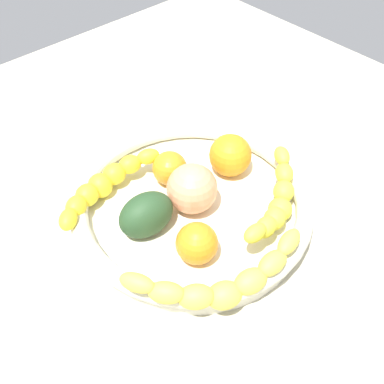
{
  "coord_description": "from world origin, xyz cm",
  "views": [
    {
      "loc": [
        34.27,
        -31.21,
        56.41
      ],
      "look_at": [
        0.0,
        0.0,
        8.3
      ],
      "focal_mm": 43.59,
      "sensor_mm": 36.0,
      "label": 1
    }
  ],
  "objects": [
    {
      "name": "kitchen_counter",
      "position": [
        0.0,
        0.0,
        1.5
      ],
      "size": [
        120.0,
        120.0,
        3.0
      ],
      "primitive_type": "cube",
      "color": "#B3AD95",
      "rests_on": "ground"
    },
    {
      "name": "orange_mid_right",
      "position": [
        -1.64,
        9.49,
        8.61
      ],
      "size": [
        6.62,
        6.62,
        6.62
      ],
      "primitive_type": "sphere",
      "color": "orange",
      "rests_on": "fruit_bowl"
    },
    {
      "name": "orange_mid_left",
      "position": [
        7.17,
        -5.68,
        8.13
      ],
      "size": [
        5.66,
        5.66,
        5.66
      ],
      "primitive_type": "sphere",
      "color": "orange",
      "rests_on": "fruit_bowl"
    },
    {
      "name": "banana_draped_right",
      "position": [
        -10.2,
        -8.37,
        7.81
      ],
      "size": [
        7.92,
        20.03,
        4.45
      ],
      "color": "yellow",
      "rests_on": "fruit_bowl"
    },
    {
      "name": "fruit_bowl",
      "position": [
        0.0,
        0.0,
        5.52
      ],
      "size": [
        35.35,
        35.35,
        4.91
      ],
      "color": "beige",
      "rests_on": "kitchen_counter"
    },
    {
      "name": "avocado_dark",
      "position": [
        -1.14,
        -7.48,
        8.15
      ],
      "size": [
        6.4,
        8.59,
        6.41
      ],
      "primitive_type": "ellipsoid",
      "rotation": [
        0.0,
        0.0,
        1.48
      ],
      "color": "#254425",
      "rests_on": "fruit_bowl"
    },
    {
      "name": "banana_draped_left",
      "position": [
        13.61,
        -7.55,
        8.26
      ],
      "size": [
        12.77,
        22.52,
        5.45
      ],
      "color": "yellow",
      "rests_on": "fruit_bowl"
    },
    {
      "name": "banana_arching_top",
      "position": [
        9.48,
        7.43,
        8.39
      ],
      "size": [
        10.82,
        18.09,
        5.75
      ],
      "color": "yellow",
      "rests_on": "fruit_bowl"
    },
    {
      "name": "orange_front",
      "position": [
        -6.21,
        1.09,
        7.96
      ],
      "size": [
        5.32,
        5.32,
        5.32
      ],
      "primitive_type": "sphere",
      "color": "orange",
      "rests_on": "fruit_bowl"
    },
    {
      "name": "peach_blush",
      "position": [
        0.09,
        -0.18,
        8.98
      ],
      "size": [
        7.36,
        7.36,
        7.36
      ],
      "primitive_type": "sphere",
      "color": "#F9976C",
      "rests_on": "fruit_bowl"
    }
  ]
}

